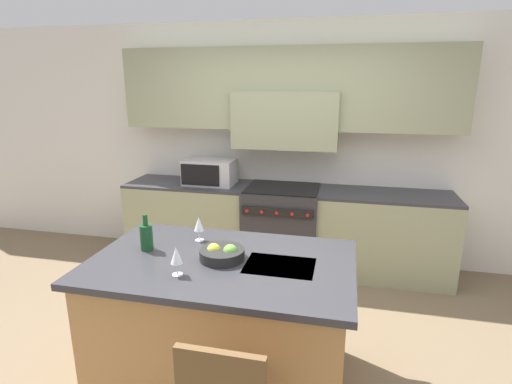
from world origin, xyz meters
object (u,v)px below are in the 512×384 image
(microwave, at_px, (210,172))
(fruit_bowl, at_px, (222,253))
(range_stove, at_px, (282,228))
(wine_bottle, at_px, (146,236))
(wine_glass_far, at_px, (199,225))
(wine_glass_near, at_px, (176,256))

(microwave, xyz_separation_m, fruit_bowl, (0.74, -1.89, -0.10))
(range_stove, xyz_separation_m, wine_bottle, (-0.66, -1.84, 0.55))
(range_stove, bearing_deg, wine_glass_far, -102.59)
(range_stove, bearing_deg, fruit_bowl, -93.03)
(range_stove, distance_m, wine_glass_far, 1.74)
(range_stove, distance_m, fruit_bowl, 1.94)
(range_stove, xyz_separation_m, microwave, (-0.84, 0.02, 0.60))
(microwave, distance_m, wine_glass_near, 2.24)
(range_stove, distance_m, wine_bottle, 2.03)
(wine_glass_near, bearing_deg, range_stove, 82.20)
(wine_glass_far, bearing_deg, wine_bottle, -141.79)
(range_stove, distance_m, microwave, 1.03)
(microwave, distance_m, fruit_bowl, 2.03)
(range_stove, relative_size, wine_glass_near, 5.11)
(wine_glass_far, bearing_deg, microwave, 106.55)
(microwave, relative_size, wine_bottle, 2.22)
(range_stove, height_order, microwave, microwave)
(wine_glass_near, bearing_deg, wine_bottle, 139.23)
(wine_glass_near, distance_m, fruit_bowl, 0.35)
(range_stove, xyz_separation_m, wine_glass_near, (-0.29, -2.15, 0.58))
(wine_glass_near, bearing_deg, fruit_bowl, 54.82)
(wine_bottle, distance_m, wine_glass_far, 0.38)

